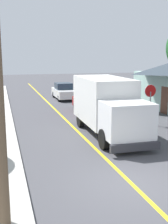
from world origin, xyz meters
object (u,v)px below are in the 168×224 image
Objects in this scene: parked_car_near at (89,102)px; parked_car_mid at (64,91)px; box_truck at (107,104)px; stop_sign at (150,97)px.

parked_car_mid is (-0.42, 7.36, 0.00)m from parked_car_near.
box_truck reaches higher than stop_sign.
box_truck is at bearing -97.87° from parked_car_near.
stop_sign is (2.92, -12.63, 1.06)m from parked_car_mid.
box_truck is at bearing -160.74° from stop_sign.
parked_car_near is 5.92m from stop_sign.
box_truck is at bearing -91.95° from parked_car_mid.
box_truck is 3.59m from stop_sign.
box_truck is 1.61× the size of parked_car_near.
parked_car_near and parked_car_mid have the same top height.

